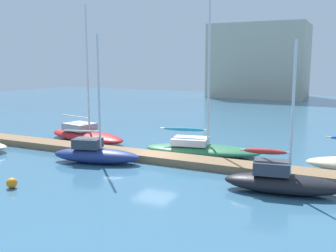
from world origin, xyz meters
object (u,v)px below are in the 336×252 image
sailboat_3 (200,147)px  sailboat_4 (281,180)px  mooring_buoy_orange (12,183)px  sailboat_2 (95,153)px  sailboat_1 (86,134)px  harbor_building_distant (259,61)px

sailboat_3 → sailboat_4: bearing=-51.7°
mooring_buoy_orange → sailboat_2: bearing=82.5°
sailboat_3 → sailboat_4: (6.44, -5.67, 0.08)m
sailboat_1 → harbor_building_distant: harbor_building_distant is taller
sailboat_2 → harbor_building_distant: (-1.87, 53.51, 6.05)m
sailboat_2 → mooring_buoy_orange: size_ratio=14.93×
sailboat_1 → harbor_building_distant: (3.04, 48.18, 6.09)m
sailboat_1 → sailboat_2: bearing=-35.8°
sailboat_3 → mooring_buoy_orange: bearing=-129.2°
sailboat_1 → sailboat_4: bearing=-8.5°
mooring_buoy_orange → sailboat_4: bearing=22.9°
mooring_buoy_orange → sailboat_3: bearing=61.2°
sailboat_2 → harbor_building_distant: bearing=78.3°
sailboat_3 → harbor_building_distant: size_ratio=0.76×
sailboat_4 → mooring_buoy_orange: 13.53m
sailboat_4 → harbor_building_distant: size_ratio=0.43×
sailboat_1 → mooring_buoy_orange: bearing=-58.5°
sailboat_2 → sailboat_4: 11.69m
sailboat_3 → sailboat_4: 8.58m
sailboat_3 → mooring_buoy_orange: sailboat_3 is taller
sailboat_3 → sailboat_2: bearing=-146.9°
sailboat_2 → sailboat_3: size_ratio=0.62×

